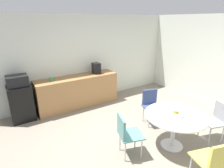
{
  "coord_description": "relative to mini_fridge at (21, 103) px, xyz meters",
  "views": [
    {
      "loc": [
        -2.28,
        -2.12,
        2.44
      ],
      "look_at": [
        -0.02,
        1.45,
        0.95
      ],
      "focal_mm": 29.36,
      "sensor_mm": 36.0,
      "label": 1
    }
  ],
  "objects": [
    {
      "name": "microwave",
      "position": [
        0.0,
        0.0,
        0.59
      ],
      "size": [
        0.48,
        0.38,
        0.26
      ],
      "primitive_type": "cube",
      "color": "black",
      "rests_on": "mini_fridge"
    },
    {
      "name": "ground_plane",
      "position": [
        1.98,
        -2.65,
        -0.46
      ],
      "size": [
        6.0,
        6.0,
        0.0
      ],
      "primitive_type": "plane",
      "color": "gray"
    },
    {
      "name": "fruit_bowl",
      "position": [
        2.36,
        -2.84,
        0.31
      ],
      "size": [
        0.24,
        0.24,
        0.13
      ],
      "color": "silver",
      "rests_on": "round_table"
    },
    {
      "name": "chair_navy",
      "position": [
        2.68,
        -1.84,
        0.07
      ],
      "size": [
        0.53,
        0.53,
        0.83
      ],
      "color": "silver",
      "rests_on": "ground_plane"
    },
    {
      "name": "mini_fridge",
      "position": [
        0.0,
        0.0,
        0.0
      ],
      "size": [
        0.54,
        0.54,
        0.91
      ],
      "primitive_type": "cube",
      "color": "black",
      "rests_on": "ground_plane"
    },
    {
      "name": "round_table",
      "position": [
        2.39,
        -2.79,
        0.14
      ],
      "size": [
        1.16,
        1.16,
        0.72
      ],
      "color": "silver",
      "rests_on": "ground_plane"
    },
    {
      "name": "counter_block",
      "position": [
        1.53,
        0.0,
        -0.01
      ],
      "size": [
        2.36,
        0.6,
        0.9
      ],
      "primitive_type": "cube",
      "color": "#9E7042",
      "rests_on": "ground_plane"
    },
    {
      "name": "mug_white",
      "position": [
        0.81,
        -0.01,
        0.49
      ],
      "size": [
        0.13,
        0.08,
        0.09
      ],
      "color": "#338C59",
      "rests_on": "counter_block"
    },
    {
      "name": "chair_gray",
      "position": [
        3.34,
        -3.11,
        0.07
      ],
      "size": [
        0.53,
        0.53,
        0.83
      ],
      "color": "silver",
      "rests_on": "ground_plane"
    },
    {
      "name": "coffee_maker",
      "position": [
        2.16,
        0.0,
        0.6
      ],
      "size": [
        0.2,
        0.24,
        0.32
      ],
      "primitive_type": "cube",
      "color": "black",
      "rests_on": "counter_block"
    },
    {
      "name": "chair_teal",
      "position": [
        1.43,
        -2.5,
        0.07
      ],
      "size": [
        0.53,
        0.53,
        0.83
      ],
      "color": "silver",
      "rests_on": "ground_plane"
    },
    {
      "name": "chair_yellow",
      "position": [
        2.11,
        -3.75,
        0.07
      ],
      "size": [
        0.52,
        0.52,
        0.83
      ],
      "color": "silver",
      "rests_on": "ground_plane"
    },
    {
      "name": "wall_back",
      "position": [
        1.98,
        0.35,
        0.84
      ],
      "size": [
        6.0,
        0.1,
        2.6
      ],
      "primitive_type": "cube",
      "color": "silver",
      "rests_on": "ground_plane"
    }
  ]
}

